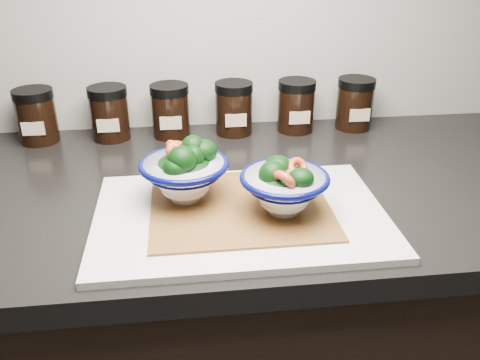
{
  "coord_description": "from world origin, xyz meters",
  "views": [
    {
      "loc": [
        -0.01,
        0.64,
        1.31
      ],
      "look_at": [
        0.08,
        1.34,
        0.96
      ],
      "focal_mm": 38.0,
      "sensor_mm": 36.0,
      "label": 1
    }
  ],
  "objects": [
    {
      "name": "bowl_right",
      "position": [
        0.14,
        1.31,
        0.96
      ],
      "size": [
        0.14,
        0.14,
        0.09
      ],
      "rotation": [
        0.0,
        0.0,
        -0.14
      ],
      "color": "white",
      "rests_on": "bamboo_mat"
    },
    {
      "name": "bowl_left",
      "position": [
        -0.01,
        1.37,
        0.96
      ],
      "size": [
        0.14,
        0.14,
        0.1
      ],
      "rotation": [
        0.0,
        0.0,
        0.39
      ],
      "color": "white",
      "rests_on": "bamboo_mat"
    },
    {
      "name": "bamboo_mat",
      "position": [
        0.08,
        1.34,
        0.91
      ],
      "size": [
        0.28,
        0.24,
        0.0
      ],
      "primitive_type": "cube",
      "color": "#9B612E",
      "rests_on": "cutting_board"
    },
    {
      "name": "spice_jar_e",
      "position": [
        0.24,
        1.69,
        0.96
      ],
      "size": [
        0.08,
        0.08,
        0.11
      ],
      "color": "black",
      "rests_on": "countertop"
    },
    {
      "name": "spice_jar_d",
      "position": [
        0.1,
        1.69,
        0.96
      ],
      "size": [
        0.08,
        0.08,
        0.11
      ],
      "color": "black",
      "rests_on": "countertop"
    },
    {
      "name": "spice_jar_a",
      "position": [
        -0.31,
        1.69,
        0.96
      ],
      "size": [
        0.08,
        0.08,
        0.11
      ],
      "color": "black",
      "rests_on": "countertop"
    },
    {
      "name": "countertop",
      "position": [
        0.0,
        1.45,
        0.88
      ],
      "size": [
        3.5,
        0.6,
        0.04
      ],
      "primitive_type": "cube",
      "color": "black",
      "rests_on": "cabinet"
    },
    {
      "name": "spice_jar_c",
      "position": [
        -0.03,
        1.69,
        0.96
      ],
      "size": [
        0.08,
        0.08,
        0.11
      ],
      "color": "black",
      "rests_on": "countertop"
    },
    {
      "name": "spice_jar_f",
      "position": [
        0.38,
        1.69,
        0.96
      ],
      "size": [
        0.08,
        0.08,
        0.11
      ],
      "color": "black",
      "rests_on": "countertop"
    },
    {
      "name": "spice_jar_b",
      "position": [
        -0.16,
        1.69,
        0.96
      ],
      "size": [
        0.08,
        0.08,
        0.11
      ],
      "color": "black",
      "rests_on": "countertop"
    },
    {
      "name": "cutting_board",
      "position": [
        0.07,
        1.32,
        0.91
      ],
      "size": [
        0.45,
        0.3,
        0.01
      ],
      "primitive_type": "cube",
      "color": "silver",
      "rests_on": "countertop"
    }
  ]
}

